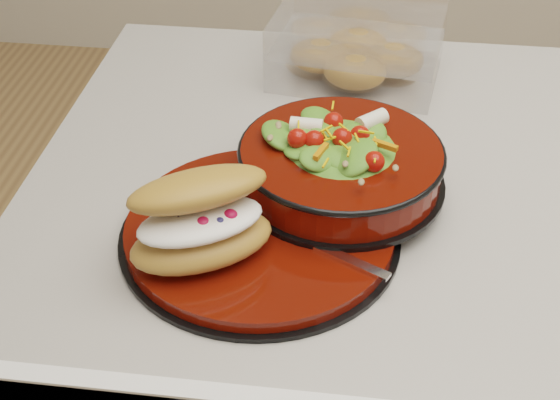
# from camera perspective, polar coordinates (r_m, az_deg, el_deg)

# --- Properties ---
(dinner_plate) EXTENTS (0.31, 0.31, 0.02)m
(dinner_plate) POSITION_cam_1_polar(r_m,az_deg,el_deg) (0.85, -1.45, -2.32)
(dinner_plate) COLOR black
(dinner_plate) RESTS_ON island_counter
(salad_bowl) EXTENTS (0.24, 0.24, 0.10)m
(salad_bowl) POSITION_cam_1_polar(r_m,az_deg,el_deg) (0.89, 4.48, 3.11)
(salad_bowl) COLOR black
(salad_bowl) RESTS_ON dinner_plate
(croissant) EXTENTS (0.17, 0.16, 0.09)m
(croissant) POSITION_cam_1_polar(r_m,az_deg,el_deg) (0.79, -5.74, -1.44)
(croissant) COLOR #B07136
(croissant) RESTS_ON dinner_plate
(fork) EXTENTS (0.15, 0.09, 0.00)m
(fork) POSITION_cam_1_polar(r_m,az_deg,el_deg) (0.82, 2.66, -3.34)
(fork) COLOR silver
(fork) RESTS_ON dinner_plate
(pastry_box) EXTENTS (0.26, 0.20, 0.09)m
(pastry_box) POSITION_cam_1_polar(r_m,az_deg,el_deg) (1.15, 5.66, 10.94)
(pastry_box) COLOR white
(pastry_box) RESTS_ON island_counter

